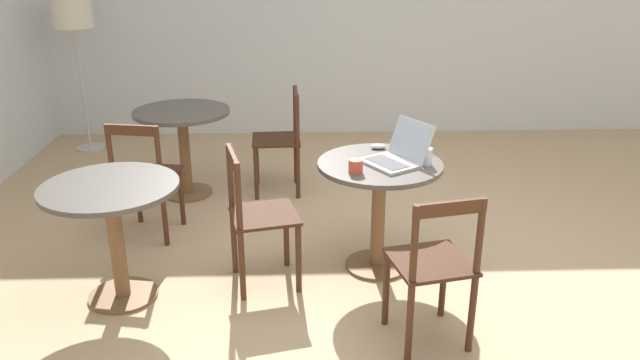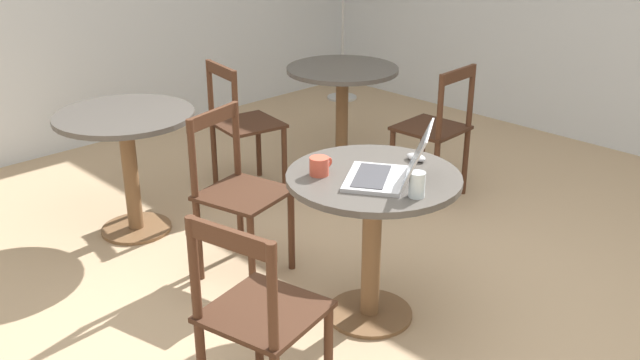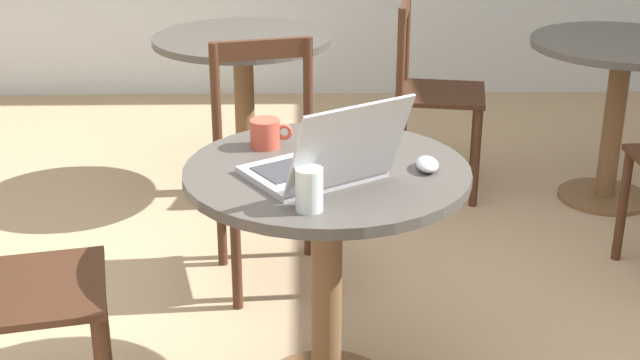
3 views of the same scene
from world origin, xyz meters
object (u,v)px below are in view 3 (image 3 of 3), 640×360
at_px(mug, 266,133).
at_px(laptop, 323,163).
at_px(cafe_table_near, 327,226).
at_px(cafe_table_mid, 619,80).
at_px(mouse, 427,164).
at_px(chair_near_back, 271,164).
at_px(cafe_table_far, 244,75).
at_px(drinking_glass, 309,189).
at_px(chair_near_left, 13,296).
at_px(chair_mid_left, 431,96).

bearing_deg(mug, laptop, -59.39).
bearing_deg(cafe_table_near, cafe_table_mid, 48.06).
bearing_deg(mug, mouse, -23.41).
relative_size(chair_near_back, mug, 7.18).
bearing_deg(cafe_table_far, chair_near_back, -80.09).
bearing_deg(mug, cafe_table_mid, 41.04).
distance_m(cafe_table_mid, chair_near_back, 1.62).
bearing_deg(drinking_glass, chair_near_left, 172.88).
height_order(cafe_table_mid, chair_near_left, chair_near_left).
bearing_deg(laptop, mug, 120.61).
height_order(mug, drinking_glass, drinking_glass).
height_order(cafe_table_near, cafe_table_mid, same).
distance_m(cafe_table_far, mug, 1.41).
bearing_deg(drinking_glass, chair_mid_left, 73.18).
distance_m(cafe_table_mid, laptop, 2.02).
bearing_deg(laptop, cafe_table_mid, 49.62).
height_order(cafe_table_near, mug, mug).
xyz_separation_m(chair_mid_left, laptop, (-0.52, -1.66, 0.33)).
relative_size(cafe_table_near, laptop, 1.67).
height_order(chair_mid_left, mouse, chair_mid_left).
xyz_separation_m(cafe_table_far, chair_near_left, (-0.50, -1.73, -0.11)).
bearing_deg(laptop, drinking_glass, -101.76).
distance_m(cafe_table_near, chair_near_back, 0.78).
height_order(cafe_table_mid, drinking_glass, drinking_glass).
height_order(chair_near_left, laptop, laptop).
height_order(mouse, drinking_glass, drinking_glass).
xyz_separation_m(chair_mid_left, drinking_glass, (-0.56, -1.84, 0.33)).
distance_m(chair_near_back, mug, 0.66).
distance_m(chair_near_left, drinking_glass, 0.84).
xyz_separation_m(cafe_table_far, chair_near_back, (0.14, -0.81, -0.11)).
relative_size(cafe_table_far, chair_near_left, 0.89).
bearing_deg(cafe_table_far, chair_mid_left, 0.95).
relative_size(chair_near_back, mouse, 8.62).
height_order(chair_near_back, laptop, laptop).
relative_size(cafe_table_near, mug, 6.41).
bearing_deg(cafe_table_far, chair_near_left, -105.99).
distance_m(cafe_table_far, chair_mid_left, 0.83).
bearing_deg(chair_near_left, chair_mid_left, 52.90).
height_order(cafe_table_mid, chair_mid_left, chair_mid_left).
bearing_deg(chair_near_back, cafe_table_near, -76.68).
distance_m(chair_near_left, mug, 0.80).
relative_size(laptop, drinking_glass, 4.35).
height_order(chair_near_left, chair_mid_left, same).
xyz_separation_m(chair_near_left, chair_near_back, (0.64, 0.93, 0.00)).
bearing_deg(cafe_table_near, cafe_table_far, 101.56).
xyz_separation_m(mouse, drinking_glass, (-0.31, -0.25, 0.04)).
xyz_separation_m(chair_near_left, mug, (0.65, 0.35, 0.32)).
bearing_deg(cafe_table_far, laptop, -79.52).
height_order(cafe_table_far, chair_mid_left, chair_mid_left).
distance_m(laptop, mug, 0.30).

